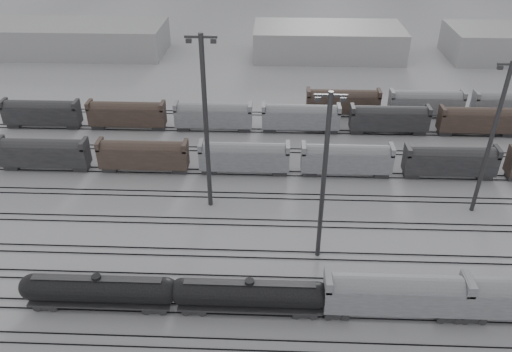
{
  "coord_description": "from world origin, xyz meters",
  "views": [
    {
      "loc": [
        -4.15,
        -40.29,
        44.17
      ],
      "look_at": [
        -6.74,
        24.56,
        4.0
      ],
      "focal_mm": 35.0,
      "sensor_mm": 36.0,
      "label": 1
    }
  ],
  "objects_px": {
    "tank_car_a": "(99,290)",
    "tank_car_b": "(250,294)",
    "light_mast_c": "(324,176)",
    "hopper_car_a": "(395,293)"
  },
  "relations": [
    {
      "from": "hopper_car_a",
      "to": "light_mast_c",
      "type": "xyz_separation_m",
      "value": [
        -7.81,
        10.31,
        8.84
      ]
    },
    {
      "from": "tank_car_b",
      "to": "light_mast_c",
      "type": "height_order",
      "value": "light_mast_c"
    },
    {
      "from": "tank_car_a",
      "to": "tank_car_b",
      "type": "height_order",
      "value": "tank_car_a"
    },
    {
      "from": "tank_car_b",
      "to": "light_mast_c",
      "type": "distance_m",
      "value": 16.56
    },
    {
      "from": "tank_car_a",
      "to": "tank_car_b",
      "type": "distance_m",
      "value": 17.45
    },
    {
      "from": "tank_car_a",
      "to": "tank_car_b",
      "type": "relative_size",
      "value": 1.0
    },
    {
      "from": "tank_car_b",
      "to": "light_mast_c",
      "type": "xyz_separation_m",
      "value": [
        8.57,
        10.31,
        9.72
      ]
    },
    {
      "from": "tank_car_a",
      "to": "tank_car_b",
      "type": "bearing_deg",
      "value": 0.0
    },
    {
      "from": "tank_car_b",
      "to": "hopper_car_a",
      "type": "relative_size",
      "value": 1.16
    },
    {
      "from": "tank_car_a",
      "to": "hopper_car_a",
      "type": "bearing_deg",
      "value": -0.0
    }
  ]
}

